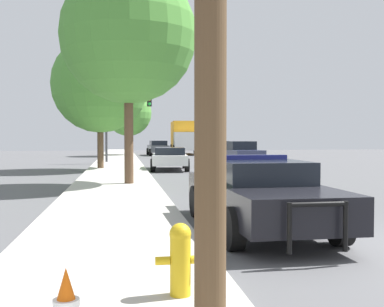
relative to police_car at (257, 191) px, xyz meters
name	(u,v)px	position (x,y,z in m)	size (l,w,h in m)	color
sidewalk_left	(106,260)	(-2.82, -2.22, -0.67)	(3.00, 110.00, 0.13)	#BCB7AD
police_car	(257,191)	(0.00, 0.00, 0.00)	(2.14, 5.38, 1.43)	black
fire_hydrant	(180,257)	(-2.00, -4.08, -0.20)	(0.53, 0.23, 0.76)	gold
traffic_light	(125,111)	(-2.33, 23.02, 2.70)	(3.05, 0.35, 4.71)	#424247
car_background_oncoming	(240,153)	(4.44, 19.00, 0.06)	(2.17, 4.23, 1.51)	#333856
car_background_midblock	(170,158)	(-0.04, 16.55, -0.07)	(2.27, 4.58, 1.21)	silver
car_background_distant	(158,148)	(0.85, 36.31, 0.01)	(2.01, 4.34, 1.39)	#474C51
box_truck	(185,137)	(3.73, 38.67, 1.02)	(2.97, 7.26, 3.30)	silver
tree_sidewalk_near	(128,36)	(-2.34, 8.17, 4.61)	(4.82, 4.82, 7.64)	brown
tree_sidewalk_mid	(100,84)	(-3.68, 16.70, 3.79)	(5.08, 5.08, 6.95)	brown
tree_sidewalk_far	(128,113)	(-1.93, 35.10, 3.19)	(4.21, 4.21, 5.92)	#4C3823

